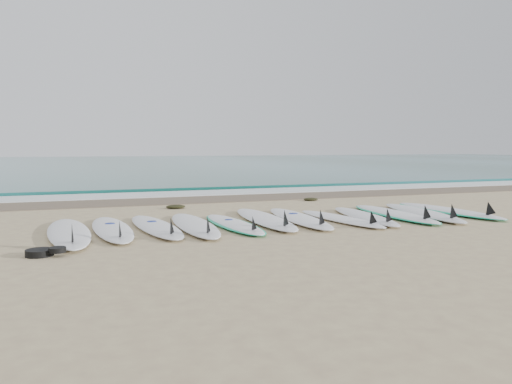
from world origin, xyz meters
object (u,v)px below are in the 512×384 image
object	(u,v)px
surfboard_0	(69,232)
leash_coil	(43,252)
surfboard_11	(449,210)
surfboard_6	(300,218)

from	to	relation	value
surfboard_0	leash_coil	size ratio (longest dim) A/B	6.21
surfboard_11	leash_coil	xyz separation A→B (m)	(-7.22, -1.43, -0.00)
surfboard_6	surfboard_0	bearing A→B (deg)	-172.66
surfboard_0	surfboard_11	xyz separation A→B (m)	(6.94, 0.16, -0.01)
surfboard_0	leash_coil	world-z (taller)	surfboard_0
surfboard_11	leash_coil	size ratio (longest dim) A/B	6.10
surfboard_11	surfboard_6	bearing A→B (deg)	177.40
surfboard_0	surfboard_11	bearing A→B (deg)	-1.65
surfboard_0	surfboard_6	size ratio (longest dim) A/B	1.03
surfboard_0	surfboard_11	world-z (taller)	surfboard_0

